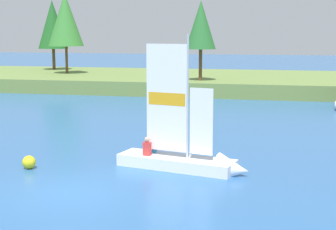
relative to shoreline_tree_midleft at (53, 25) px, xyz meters
The scene contains 7 objects.
ground_plane 39.15m from the shoreline_tree_midleft, 64.85° to the right, with size 200.00×200.00×0.00m, color #2D609E.
shore_bank 17.61m from the shoreline_tree_midleft, 11.91° to the right, with size 80.00×15.21×1.16m, color olive.
shoreline_tree_midleft is the anchor object (origin of this frame).
shoreline_tree_centre 5.39m from the shoreline_tree_midleft, 52.62° to the right, with size 3.31×3.31×7.50m.
shoreline_tree_midright 18.84m from the shoreline_tree_midleft, 27.44° to the right, with size 2.44×2.44×6.39m.
sailboat 37.74m from the shoreline_tree_midleft, 57.75° to the right, with size 5.21×2.33×5.38m.
channel_buoy 35.87m from the shoreline_tree_midleft, 67.07° to the right, with size 0.50×0.50×0.50m, color yellow.
Camera 1 is at (6.42, -14.84, 5.13)m, focal length 54.82 mm.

